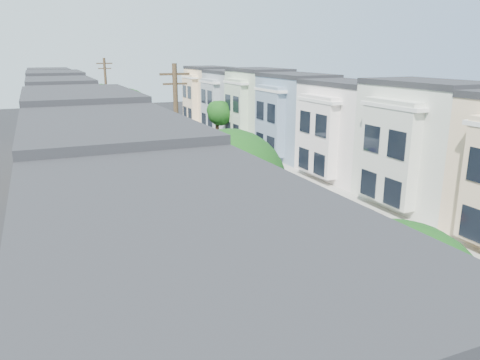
{
  "coord_description": "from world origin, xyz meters",
  "views": [
    {
      "loc": [
        -13.12,
        -22.25,
        10.71
      ],
      "look_at": [
        -0.75,
        6.21,
        2.2
      ],
      "focal_mm": 35.0,
      "sensor_mm": 36.0,
      "label": 1
    }
  ],
  "objects_px": {
    "tree_b": "(228,187)",
    "tree_d": "(126,117)",
    "lead_sedan": "(191,149)",
    "parked_right_d": "(211,142)",
    "parked_right_b": "(367,221)",
    "utility_pole_far": "(108,107)",
    "parked_left_c": "(203,229)",
    "tree_e": "(101,105)",
    "parked_right_c": "(238,156)",
    "parked_left_b": "(302,329)",
    "tree_far_r": "(219,114)",
    "tree_a": "(389,319)",
    "tree_c": "(156,151)",
    "utility_pole_near": "(178,157)",
    "fedex_truck": "(232,160)",
    "parked_left_d": "(163,189)"
  },
  "relations": [
    {
      "from": "tree_b",
      "to": "tree_d",
      "type": "distance_m",
      "value": 22.85
    },
    {
      "from": "tree_d",
      "to": "lead_sedan",
      "type": "xyz_separation_m",
      "value": [
        8.1,
        7.86,
        -4.84
      ]
    },
    {
      "from": "tree_b",
      "to": "lead_sedan",
      "type": "relative_size",
      "value": 2.01
    },
    {
      "from": "parked_right_d",
      "to": "parked_right_b",
      "type": "bearing_deg",
      "value": -95.58
    },
    {
      "from": "utility_pole_far",
      "to": "parked_left_c",
      "type": "xyz_separation_m",
      "value": [
        1.4,
        -25.86,
        -4.47
      ]
    },
    {
      "from": "tree_e",
      "to": "parked_right_c",
      "type": "bearing_deg",
      "value": -49.96
    },
    {
      "from": "tree_b",
      "to": "tree_e",
      "type": "xyz_separation_m",
      "value": [
        0.0,
        38.32,
        -0.49
      ]
    },
    {
      "from": "parked_left_b",
      "to": "utility_pole_far",
      "type": "bearing_deg",
      "value": 86.58
    },
    {
      "from": "tree_b",
      "to": "parked_right_b",
      "type": "relative_size",
      "value": 1.71
    },
    {
      "from": "tree_far_r",
      "to": "tree_a",
      "type": "bearing_deg",
      "value": -106.33
    },
    {
      "from": "lead_sedan",
      "to": "parked_left_b",
      "type": "distance_m",
      "value": 35.17
    },
    {
      "from": "tree_d",
      "to": "parked_right_c",
      "type": "bearing_deg",
      "value": 10.78
    },
    {
      "from": "tree_c",
      "to": "parked_right_d",
      "type": "height_order",
      "value": "tree_c"
    },
    {
      "from": "parked_left_b",
      "to": "parked_right_c",
      "type": "xyz_separation_m",
      "value": [
        9.8,
        28.8,
        -0.07
      ]
    },
    {
      "from": "tree_e",
      "to": "utility_pole_far",
      "type": "bearing_deg",
      "value": -89.98
    },
    {
      "from": "tree_a",
      "to": "parked_right_d",
      "type": "relative_size",
      "value": 1.6
    },
    {
      "from": "tree_a",
      "to": "tree_b",
      "type": "height_order",
      "value": "tree_b"
    },
    {
      "from": "tree_d",
      "to": "utility_pole_near",
      "type": "xyz_separation_m",
      "value": [
        0.0,
        -15.55,
        -0.31
      ]
    },
    {
      "from": "tree_a",
      "to": "utility_pole_near",
      "type": "height_order",
      "value": "utility_pole_near"
    },
    {
      "from": "tree_d",
      "to": "tree_e",
      "type": "height_order",
      "value": "tree_d"
    },
    {
      "from": "tree_d",
      "to": "fedex_truck",
      "type": "relative_size",
      "value": 1.23
    },
    {
      "from": "utility_pole_near",
      "to": "parked_right_d",
      "type": "relative_size",
      "value": 2.24
    },
    {
      "from": "tree_d",
      "to": "parked_right_c",
      "type": "height_order",
      "value": "tree_d"
    },
    {
      "from": "utility_pole_far",
      "to": "parked_left_b",
      "type": "xyz_separation_m",
      "value": [
        1.4,
        -37.12,
        -4.42
      ]
    },
    {
      "from": "tree_e",
      "to": "tree_far_r",
      "type": "height_order",
      "value": "tree_e"
    },
    {
      "from": "parked_left_b",
      "to": "tree_d",
      "type": "bearing_deg",
      "value": 87.43
    },
    {
      "from": "parked_right_d",
      "to": "fedex_truck",
      "type": "bearing_deg",
      "value": -108.29
    },
    {
      "from": "tree_a",
      "to": "parked_left_c",
      "type": "height_order",
      "value": "tree_a"
    },
    {
      "from": "tree_e",
      "to": "lead_sedan",
      "type": "distance_m",
      "value": 11.91
    },
    {
      "from": "utility_pole_near",
      "to": "fedex_truck",
      "type": "distance_m",
      "value": 14.86
    },
    {
      "from": "tree_e",
      "to": "parked_right_d",
      "type": "xyz_separation_m",
      "value": [
        11.2,
        -5.5,
        -4.17
      ]
    },
    {
      "from": "tree_c",
      "to": "parked_left_b",
      "type": "relative_size",
      "value": 1.32
    },
    {
      "from": "parked_left_b",
      "to": "parked_left_c",
      "type": "distance_m",
      "value": 11.26
    },
    {
      "from": "tree_b",
      "to": "lead_sedan",
      "type": "distance_m",
      "value": 32.12
    },
    {
      "from": "fedex_truck",
      "to": "parked_right_d",
      "type": "xyz_separation_m",
      "value": [
        3.06,
        13.56,
        -0.97
      ]
    },
    {
      "from": "fedex_truck",
      "to": "tree_a",
      "type": "bearing_deg",
      "value": -99.02
    },
    {
      "from": "parked_right_b",
      "to": "parked_right_c",
      "type": "height_order",
      "value": "parked_right_c"
    },
    {
      "from": "fedex_truck",
      "to": "tree_b",
      "type": "bearing_deg",
      "value": -106.24
    },
    {
      "from": "tree_c",
      "to": "parked_right_c",
      "type": "bearing_deg",
      "value": 48.23
    },
    {
      "from": "utility_pole_far",
      "to": "lead_sedan",
      "type": "distance_m",
      "value": 9.63
    },
    {
      "from": "lead_sedan",
      "to": "parked_left_b",
      "type": "relative_size",
      "value": 0.74
    },
    {
      "from": "tree_c",
      "to": "parked_right_d",
      "type": "relative_size",
      "value": 1.54
    },
    {
      "from": "tree_d",
      "to": "parked_left_d",
      "type": "relative_size",
      "value": 2.06
    },
    {
      "from": "parked_left_c",
      "to": "parked_right_c",
      "type": "xyz_separation_m",
      "value": [
        9.8,
        17.54,
        -0.02
      ]
    },
    {
      "from": "tree_b",
      "to": "tree_d",
      "type": "bearing_deg",
      "value": 90.0
    },
    {
      "from": "tree_c",
      "to": "parked_right_d",
      "type": "xyz_separation_m",
      "value": [
        11.2,
        20.37,
        -3.79
      ]
    },
    {
      "from": "utility_pole_far",
      "to": "parked_left_c",
      "type": "distance_m",
      "value": 26.29
    },
    {
      "from": "tree_a",
      "to": "parked_right_c",
      "type": "relative_size",
      "value": 1.64
    },
    {
      "from": "parked_right_c",
      "to": "parked_right_d",
      "type": "height_order",
      "value": "parked_right_d"
    },
    {
      "from": "utility_pole_near",
      "to": "parked_left_c",
      "type": "bearing_deg",
      "value": 5.56
    }
  ]
}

